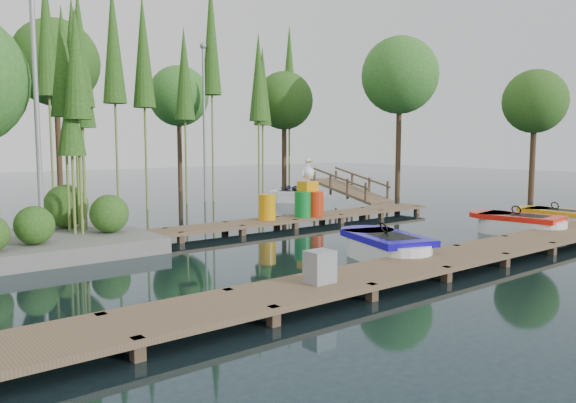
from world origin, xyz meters
TOP-DOWN VIEW (x-y plane):
  - ground_plane at (0.00, 0.00)m, footprint 90.00×90.00m
  - near_dock at (0.00, -4.50)m, footprint 18.00×1.50m
  - far_dock at (1.00, 2.50)m, footprint 15.00×1.20m
  - tree_screen at (-2.04, 10.60)m, footprint 34.42×18.53m
  - lamp_island at (-5.50, 2.50)m, footprint 0.30×0.30m
  - lamp_rear at (4.00, 11.00)m, footprint 0.30×0.30m
  - ramp at (9.00, 6.50)m, footprint 1.50×3.94m
  - boat_blue at (0.61, -3.01)m, footprint 2.12×3.16m
  - boat_red at (6.51, -3.04)m, footprint 1.67×3.00m
  - boat_yellow_near at (9.11, -2.93)m, footprint 1.20×2.61m
  - boat_white_far at (7.08, 8.31)m, footprint 2.37×2.65m
  - utility_cabinet at (-2.80, -4.50)m, footprint 0.47×0.39m
  - yellow_barrel at (1.26, 2.50)m, footprint 0.55×0.55m
  - drum_cluster at (2.89, 2.35)m, footprint 1.12×1.02m
  - seagull_post at (3.58, 2.50)m, footprint 0.50×0.27m

SIDE VIEW (x-z plane):
  - ground_plane at x=0.00m, z-range 0.00..0.00m
  - far_dock at x=1.00m, z-range -0.02..0.48m
  - near_dock at x=0.00m, z-range -0.02..0.48m
  - boat_yellow_near at x=9.11m, z-range -0.18..0.69m
  - boat_white_far at x=7.08m, z-range -0.32..0.85m
  - boat_red at x=6.51m, z-range -0.20..0.76m
  - boat_blue at x=0.61m, z-range -0.21..0.77m
  - utility_cabinet at x=-2.80m, z-range 0.30..0.87m
  - ramp at x=9.00m, z-range -0.16..1.33m
  - yellow_barrel at x=1.26m, z-range 0.30..1.12m
  - seagull_post at x=3.58m, z-range 0.44..1.24m
  - drum_cluster at x=2.89m, z-range -0.10..1.83m
  - lamp_island at x=-5.50m, z-range 0.64..7.89m
  - lamp_rear at x=4.00m, z-range 0.64..7.89m
  - tree_screen at x=-2.04m, z-range 0.96..11.27m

